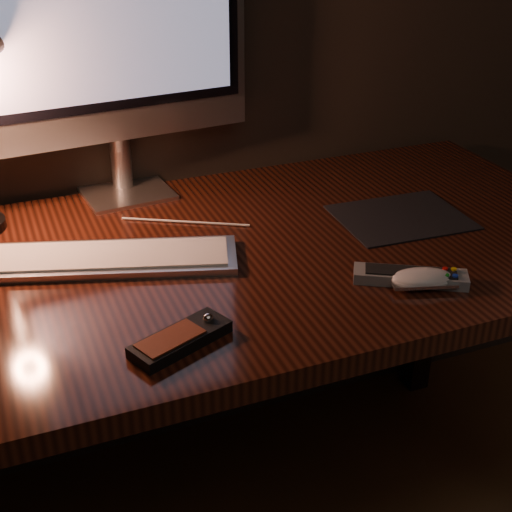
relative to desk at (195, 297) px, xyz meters
name	(u,v)px	position (x,y,z in m)	size (l,w,h in m)	color
desk	(195,297)	(0.00, 0.00, 0.00)	(1.60, 0.75, 0.75)	#3C170D
monitor	(112,31)	(-0.07, 0.26, 0.47)	(0.56, 0.18, 0.58)	silver
keyboard	(103,258)	(-0.18, -0.03, 0.14)	(0.48, 0.13, 0.02)	silver
mousepad	(401,217)	(0.42, -0.07, 0.13)	(0.25, 0.20, 0.00)	black
mouse	(422,280)	(0.31, -0.31, 0.14)	(0.11, 0.06, 0.02)	white
media_remote	(181,339)	(-0.12, -0.33, 0.14)	(0.17, 0.11, 0.03)	black
tv_remote	(410,276)	(0.30, -0.29, 0.14)	(0.19, 0.14, 0.02)	gray
cable	(118,237)	(-0.13, 0.05, 0.13)	(0.00, 0.00, 0.54)	white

